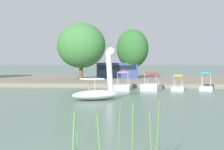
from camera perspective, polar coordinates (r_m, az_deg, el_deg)
name	(u,v)px	position (r m, az deg, el deg)	size (l,w,h in m)	color
shore_bank_far	(129,80)	(47.05, 2.48, -0.73)	(156.76, 22.66, 0.38)	slate
swan_boat	(98,89)	(24.82, -2.05, -2.05)	(3.33, 2.79, 3.29)	white
pedal_boat_cyan	(206,85)	(34.08, 13.34, -1.36)	(1.36, 2.04, 1.51)	white
pedal_boat_yellow	(178,85)	(33.44, 9.47, -1.49)	(1.32, 1.91, 1.30)	white
pedal_boat_red	(152,85)	(33.64, 5.70, -1.41)	(1.88, 2.62, 1.48)	white
pedal_boat_pink	(123,85)	(33.64, 1.64, -1.38)	(1.44, 2.39, 1.56)	white
tree_broadleaf_right	(132,49)	(48.66, 2.93, 3.80)	(5.50, 5.46, 5.93)	#4C3823
tree_sapling_by_fence	(81,45)	(43.88, -4.45, 4.23)	(7.24, 6.87, 6.23)	brown
parked_van	(118,70)	(48.58, 0.80, 0.77)	(5.03, 1.93, 1.86)	navy
reed_clump_foreground	(115,139)	(8.99, 0.43, -9.17)	(2.09, 1.07, 1.52)	#568E38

